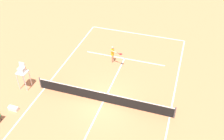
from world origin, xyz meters
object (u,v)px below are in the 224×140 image
object	(u,v)px
player_serving	(113,53)
equipment_bag	(13,108)
tennis_ball	(111,81)
umpire_chair	(22,72)

from	to	relation	value
player_serving	equipment_bag	xyz separation A→B (m)	(5.28, 8.17, -0.91)
player_serving	equipment_bag	size ratio (longest dim) A/B	2.32
tennis_ball	equipment_bag	xyz separation A→B (m)	(5.99, 5.42, 0.12)
player_serving	tennis_ball	distance (m)	3.02
tennis_ball	umpire_chair	distance (m)	7.32
tennis_ball	player_serving	bearing A→B (deg)	-75.58
tennis_ball	equipment_bag	bearing A→B (deg)	42.14
equipment_bag	tennis_ball	bearing A→B (deg)	-137.86
umpire_chair	equipment_bag	xyz separation A→B (m)	(-0.57, 2.59, -1.46)
player_serving	equipment_bag	world-z (taller)	player_serving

